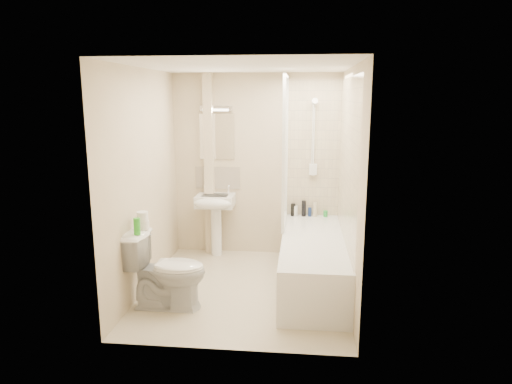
# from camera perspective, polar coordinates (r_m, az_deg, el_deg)

# --- Properties ---
(floor) EXTENTS (2.50, 2.50, 0.00)m
(floor) POSITION_cam_1_polar(r_m,az_deg,el_deg) (5.19, -1.42, -12.02)
(floor) COLOR beige
(floor) RESTS_ON ground
(wall_back) EXTENTS (2.20, 0.02, 2.40)m
(wall_back) POSITION_cam_1_polar(r_m,az_deg,el_deg) (6.06, 0.02, 3.31)
(wall_back) COLOR beige
(wall_back) RESTS_ON ground
(wall_left) EXTENTS (0.02, 2.50, 2.40)m
(wall_left) POSITION_cam_1_polar(r_m,az_deg,el_deg) (5.09, -13.87, 1.31)
(wall_left) COLOR beige
(wall_left) RESTS_ON ground
(wall_right) EXTENTS (0.02, 2.50, 2.40)m
(wall_right) POSITION_cam_1_polar(r_m,az_deg,el_deg) (4.82, 11.60, 0.84)
(wall_right) COLOR beige
(wall_right) RESTS_ON ground
(ceiling) EXTENTS (2.20, 2.50, 0.02)m
(ceiling) POSITION_cam_1_polar(r_m,az_deg,el_deg) (4.76, -1.57, 15.46)
(ceiling) COLOR white
(ceiling) RESTS_ON wall_back
(tile_back) EXTENTS (0.70, 0.01, 1.75)m
(tile_back) POSITION_cam_1_polar(r_m,az_deg,el_deg) (5.99, 7.20, 5.28)
(tile_back) COLOR beige
(tile_back) RESTS_ON wall_back
(tile_right) EXTENTS (0.01, 2.10, 1.75)m
(tile_right) POSITION_cam_1_polar(r_m,az_deg,el_deg) (4.98, 11.35, 3.82)
(tile_right) COLOR beige
(tile_right) RESTS_ON wall_right
(pipe_boxing) EXTENTS (0.12, 0.12, 2.40)m
(pipe_boxing) POSITION_cam_1_polar(r_m,az_deg,el_deg) (6.09, -5.86, 3.29)
(pipe_boxing) COLOR beige
(pipe_boxing) RESTS_ON ground
(splashback) EXTENTS (0.60, 0.02, 0.30)m
(splashback) POSITION_cam_1_polar(r_m,az_deg,el_deg) (6.15, -4.82, 1.79)
(splashback) COLOR beige
(splashback) RESTS_ON wall_back
(mirror) EXTENTS (0.46, 0.01, 0.60)m
(mirror) POSITION_cam_1_polar(r_m,az_deg,el_deg) (6.07, -4.91, 6.90)
(mirror) COLOR white
(mirror) RESTS_ON wall_back
(strip_light) EXTENTS (0.42, 0.07, 0.07)m
(strip_light) POSITION_cam_1_polar(r_m,az_deg,el_deg) (6.03, -5.02, 10.38)
(strip_light) COLOR silver
(strip_light) RESTS_ON wall_back
(bathtub) EXTENTS (0.70, 2.10, 0.55)m
(bathtub) POSITION_cam_1_polar(r_m,az_deg,el_deg) (5.23, 7.11, -8.49)
(bathtub) COLOR white
(bathtub) RESTS_ON ground
(shower_screen) EXTENTS (0.04, 0.92, 1.80)m
(shower_screen) POSITION_cam_1_polar(r_m,az_deg,el_deg) (5.55, 3.67, 5.10)
(shower_screen) COLOR white
(shower_screen) RESTS_ON bathtub
(shower_fixture) EXTENTS (0.10, 0.16, 0.99)m
(shower_fixture) POSITION_cam_1_polar(r_m,az_deg,el_deg) (5.93, 7.22, 6.39)
(shower_fixture) COLOR white
(shower_fixture) RESTS_ON wall_back
(pedestal_sink) EXTENTS (0.49, 0.46, 0.95)m
(pedestal_sink) POSITION_cam_1_polar(r_m,az_deg,el_deg) (6.01, -5.15, -2.01)
(pedestal_sink) COLOR white
(pedestal_sink) RESTS_ON ground
(bottle_black_a) EXTENTS (0.06, 0.06, 0.17)m
(bottle_black_a) POSITION_cam_1_polar(r_m,az_deg,el_deg) (6.05, 4.66, -2.22)
(bottle_black_a) COLOR black
(bottle_black_a) RESTS_ON bathtub
(bottle_white_a) EXTENTS (0.06, 0.06, 0.14)m
(bottle_white_a) POSITION_cam_1_polar(r_m,az_deg,el_deg) (6.05, 4.95, -2.36)
(bottle_white_a) COLOR white
(bottle_white_a) RESTS_ON bathtub
(bottle_black_b) EXTENTS (0.06, 0.06, 0.21)m
(bottle_black_b) POSITION_cam_1_polar(r_m,az_deg,el_deg) (6.04, 5.99, -2.06)
(bottle_black_b) COLOR black
(bottle_black_b) RESTS_ON bathtub
(bottle_blue) EXTENTS (0.05, 0.05, 0.12)m
(bottle_blue) POSITION_cam_1_polar(r_m,az_deg,el_deg) (6.06, 6.74, -2.49)
(bottle_blue) COLOR navy
(bottle_blue) RESTS_ON bathtub
(bottle_cream) EXTENTS (0.06, 0.06, 0.19)m
(bottle_cream) POSITION_cam_1_polar(r_m,az_deg,el_deg) (6.05, 7.39, -2.19)
(bottle_cream) COLOR beige
(bottle_cream) RESTS_ON bathtub
(bottle_green) EXTENTS (0.06, 0.06, 0.08)m
(bottle_green) POSITION_cam_1_polar(r_m,az_deg,el_deg) (6.07, 8.68, -2.70)
(bottle_green) COLOR green
(bottle_green) RESTS_ON bathtub
(toilet) EXTENTS (0.45, 0.78, 0.79)m
(toilet) POSITION_cam_1_polar(r_m,az_deg,el_deg) (4.73, -11.04, -9.54)
(toilet) COLOR white
(toilet) RESTS_ON ground
(toilet_roll_lower) EXTENTS (0.10, 0.10, 0.09)m
(toilet_roll_lower) POSITION_cam_1_polar(r_m,az_deg,el_deg) (4.74, -13.78, -4.02)
(toilet_roll_lower) COLOR white
(toilet_roll_lower) RESTS_ON toilet
(toilet_roll_upper) EXTENTS (0.11, 0.11, 0.10)m
(toilet_roll_upper) POSITION_cam_1_polar(r_m,az_deg,el_deg) (4.71, -14.02, -2.98)
(toilet_roll_upper) COLOR white
(toilet_roll_upper) RESTS_ON toilet_roll_lower
(green_bottle) EXTENTS (0.06, 0.06, 0.16)m
(green_bottle) POSITION_cam_1_polar(r_m,az_deg,el_deg) (4.57, -14.66, -4.18)
(green_bottle) COLOR green
(green_bottle) RESTS_ON toilet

